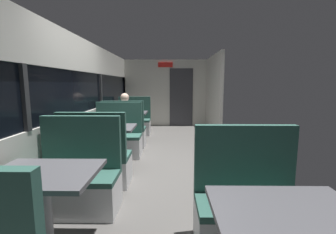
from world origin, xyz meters
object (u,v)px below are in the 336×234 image
Objects in this scene: seated_passenger at (125,124)px; bench_mid_window_facing_end at (97,163)px; bench_far_window_facing_end at (125,133)px; bench_front_aisle_facing_entry at (248,212)px; dining_table_far_window at (130,116)px; bench_near_window_facing_entry at (78,183)px; dining_table_front_aisle at (290,228)px; dining_table_near_window at (44,183)px; dining_table_mid_window at (109,132)px; bench_far_window_facing_entry at (134,123)px; bench_mid_window_facing_entry at (118,140)px.

bench_mid_window_facing_end is at bearing -90.00° from seated_passenger.
bench_far_window_facing_end is 3.82m from bench_front_aisle_facing_entry.
bench_near_window_facing_entry is at bearing -90.00° from dining_table_far_window.
seated_passenger is (-1.79, 4.14, -0.10)m from dining_table_front_aisle.
bench_near_window_facing_entry is 1.00× the size of bench_far_window_facing_end.
dining_table_front_aisle is (1.79, -0.60, 0.00)m from dining_table_near_window.
seated_passenger is (0.00, 2.84, 0.21)m from bench_near_window_facing_entry.
bench_near_window_facing_entry is 1.22× the size of dining_table_mid_window.
dining_table_near_window is 4.88m from bench_far_window_facing_entry.
dining_table_mid_window is at bearing -90.00° from bench_mid_window_facing_entry.
dining_table_mid_window is 0.82× the size of bench_mid_window_facing_end.
dining_table_mid_window is 0.82× the size of bench_far_window_facing_end.
dining_table_far_window is at bearing 90.00° from dining_table_near_window.
bench_far_window_facing_entry is at bearing 90.00° from bench_mid_window_facing_entry.
bench_mid_window_facing_end is at bearing -90.00° from bench_far_window_facing_entry.
bench_far_window_facing_end reaches higher than dining_table_mid_window.
bench_mid_window_facing_end is 2.17m from seated_passenger.
bench_front_aisle_facing_entry is 0.87× the size of seated_passenger.
dining_table_front_aisle is at bearing -35.98° from bench_near_window_facing_entry.
dining_table_front_aisle is (1.79, -2.68, 0.00)m from dining_table_mid_window.
bench_far_window_facing_entry reaches higher than dining_table_front_aisle.
bench_far_window_facing_entry and bench_front_aisle_facing_entry have the same top height.
bench_far_window_facing_entry is at bearing 110.57° from bench_front_aisle_facing_entry.
bench_mid_window_facing_entry and bench_far_window_facing_entry have the same top height.
dining_table_near_window is at bearing -90.00° from bench_near_window_facing_entry.
bench_far_window_facing_end is 1.40m from bench_far_window_facing_entry.
bench_mid_window_facing_end and bench_mid_window_facing_entry have the same top height.
bench_far_window_facing_end is 0.22m from seated_passenger.
seated_passenger is (0.00, 2.16, 0.21)m from bench_mid_window_facing_end.
dining_table_mid_window is at bearing -90.00° from bench_far_window_facing_entry.
bench_far_window_facing_end is 1.00× the size of bench_front_aisle_facing_entry.
dining_table_mid_window is at bearing -90.00° from bench_far_window_facing_end.
seated_passenger is at bearing 117.47° from bench_front_aisle_facing_entry.
bench_far_window_facing_end is (0.00, 1.38, -0.31)m from dining_table_mid_window.
seated_passenger is at bearing 90.00° from bench_mid_window_facing_entry.
seated_passenger is (0.00, 0.07, 0.21)m from bench_far_window_facing_end.
bench_front_aisle_facing_entry reaches higher than dining_table_mid_window.
bench_far_window_facing_entry is (0.00, 2.78, -0.31)m from dining_table_mid_window.
dining_table_front_aisle is at bearing -56.30° from dining_table_mid_window.
bench_mid_window_facing_end is at bearing -90.00° from bench_mid_window_facing_entry.
dining_table_near_window is 1.00× the size of dining_table_front_aisle.
bench_front_aisle_facing_entry reaches higher than dining_table_front_aisle.
dining_table_near_window is 0.82× the size of bench_far_window_facing_end.
bench_near_window_facing_entry is at bearing -90.00° from seated_passenger.
seated_passenger reaches higher than dining_table_mid_window.
bench_front_aisle_facing_entry is at bearing -47.96° from dining_table_mid_window.
seated_passenger reaches higher than bench_far_window_facing_end.
seated_passenger reaches higher than dining_table_front_aisle.
dining_table_near_window is 0.77m from bench_near_window_facing_entry.
bench_far_window_facing_entry reaches higher than dining_table_mid_window.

